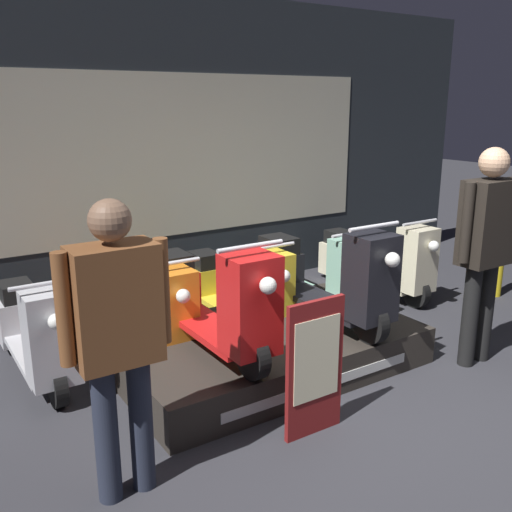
{
  "coord_description": "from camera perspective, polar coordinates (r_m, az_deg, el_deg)",
  "views": [
    {
      "loc": [
        -2.75,
        -2.42,
        2.12
      ],
      "look_at": [
        -0.13,
        1.6,
        0.81
      ],
      "focal_mm": 40.0,
      "sensor_mm": 36.0,
      "label": 1
    }
  ],
  "objects": [
    {
      "name": "scooter_display_right",
      "position": [
        4.84,
        6.64,
        -2.22
      ],
      "size": [
        0.48,
        1.66,
        0.93
      ],
      "color": "black",
      "rests_on": "display_platform"
    },
    {
      "name": "scooter_backrow_2",
      "position": [
        5.47,
        -1.98,
        -3.43
      ],
      "size": [
        0.48,
        1.66,
        0.93
      ],
      "color": "black",
      "rests_on": "ground_plane"
    },
    {
      "name": "ground_plane",
      "position": [
        4.23,
        13.92,
        -15.23
      ],
      "size": [
        30.0,
        30.0,
        0.0
      ],
      "primitive_type": "plane",
      "color": "#2D2D33"
    },
    {
      "name": "shop_wall_back",
      "position": [
        6.28,
        -7.08,
        10.41
      ],
      "size": [
        8.32,
        0.09,
        3.2
      ],
      "color": "#23282D",
      "rests_on": "ground_plane"
    },
    {
      "name": "scooter_backrow_1",
      "position": [
        5.08,
        -11.0,
        -5.2
      ],
      "size": [
        0.48,
        1.66,
        0.93
      ],
      "color": "black",
      "rests_on": "ground_plane"
    },
    {
      "name": "price_sign_board",
      "position": [
        3.74,
        5.9,
        -11.04
      ],
      "size": [
        0.44,
        0.04,
        0.92
      ],
      "color": "maroon",
      "rests_on": "ground_plane"
    },
    {
      "name": "scooter_display_left",
      "position": [
        4.26,
        -4.69,
        -4.62
      ],
      "size": [
        0.48,
        1.66,
        0.93
      ],
      "color": "black",
      "rests_on": "display_platform"
    },
    {
      "name": "scooter_backrow_4",
      "position": [
        6.58,
        11.99,
        -0.53
      ],
      "size": [
        0.48,
        1.66,
        0.93
      ],
      "color": "black",
      "rests_on": "ground_plane"
    },
    {
      "name": "person_right_browsing",
      "position": [
        4.87,
        22.0,
        1.62
      ],
      "size": [
        0.6,
        0.25,
        1.78
      ],
      "color": "black",
      "rests_on": "ground_plane"
    },
    {
      "name": "scooter_backrow_0",
      "position": [
        4.84,
        -21.27,
        -7.04
      ],
      "size": [
        0.48,
        1.66,
        0.93
      ],
      "color": "black",
      "rests_on": "ground_plane"
    },
    {
      "name": "scooter_backrow_3",
      "position": [
        5.98,
        5.66,
        -1.86
      ],
      "size": [
        0.48,
        1.66,
        0.93
      ],
      "color": "black",
      "rests_on": "ground_plane"
    },
    {
      "name": "display_platform",
      "position": [
        4.75,
        1.04,
        -9.18
      ],
      "size": [
        2.4,
        1.44,
        0.31
      ],
      "color": "#2D2823",
      "rests_on": "ground_plane"
    },
    {
      "name": "street_bollard",
      "position": [
        6.85,
        23.1,
        -0.45
      ],
      "size": [
        0.12,
        0.12,
        0.82
      ],
      "color": "gold",
      "rests_on": "ground_plane"
    },
    {
      "name": "person_left_browsing",
      "position": [
        3.05,
        -13.72,
        -7.06
      ],
      "size": [
        0.6,
        0.24,
        1.66
      ],
      "color": "#232838",
      "rests_on": "ground_plane"
    }
  ]
}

